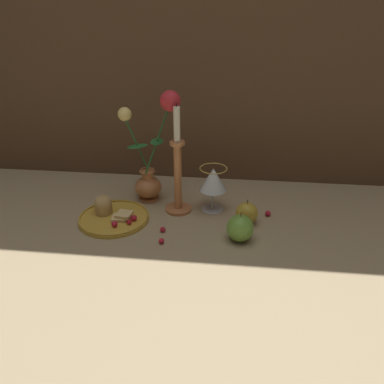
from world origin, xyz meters
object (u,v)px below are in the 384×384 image
Objects in this scene: vase at (151,163)px; plate_with_pastries at (112,214)px; candlestick at (178,176)px; apple_beside_vase at (240,228)px; apple_near_glass at (247,213)px; wine_glass at (213,181)px.

plate_with_pastries is at bearing -126.10° from vase.
candlestick reaches higher than apple_beside_vase.
plate_with_pastries is at bearing 169.70° from apple_beside_vase.
plate_with_pastries is at bearing -177.05° from apple_near_glass.
vase reaches higher than wine_glass.
apple_beside_vase is at bearing -35.42° from vase.
vase is 1.08× the size of candlestick.
apple_near_glass is at bearing -14.71° from candlestick.
plate_with_pastries is 0.62× the size of candlestick.
plate_with_pastries is (-0.10, -0.14, -0.12)m from vase.
vase is at bearing 53.90° from plate_with_pastries.
wine_glass reaches higher than apple_beside_vase.
plate_with_pastries is 1.49× the size of wine_glass.
wine_glass is (0.31, 0.10, 0.09)m from plate_with_pastries.
apple_near_glass is (0.11, -0.08, -0.07)m from wine_glass.
plate_with_pastries is 2.44× the size of apple_beside_vase.
wine_glass is 1.64× the size of apple_beside_vase.
wine_glass is 0.15m from apple_near_glass.
wine_glass is 1.83× the size of apple_near_glass.
vase reaches higher than plate_with_pastries.
apple_beside_vase is at bearing -102.52° from apple_near_glass.
plate_with_pastries is at bearing -158.40° from candlestick.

